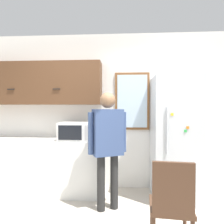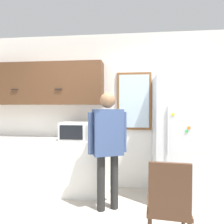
% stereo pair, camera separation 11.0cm
% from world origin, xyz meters
% --- Properties ---
extents(back_wall, '(6.00, 0.06, 2.70)m').
position_xyz_m(back_wall, '(0.00, 1.79, 1.35)').
color(back_wall, white).
rests_on(back_wall, ground_plane).
extents(counter, '(2.18, 0.56, 0.89)m').
position_xyz_m(counter, '(-1.11, 1.48, 0.45)').
color(counter, silver).
rests_on(counter, ground_plane).
extents(upper_cabinets, '(2.18, 0.34, 0.72)m').
position_xyz_m(upper_cabinets, '(-1.11, 1.60, 1.82)').
color(upper_cabinets, '#51331E').
extents(microwave, '(0.51, 0.43, 0.28)m').
position_xyz_m(microwave, '(-0.40, 1.43, 1.03)').
color(microwave, white).
rests_on(microwave, counter).
extents(person, '(0.51, 0.36, 1.63)m').
position_xyz_m(person, '(0.15, 0.99, 0.98)').
color(person, black).
rests_on(person, ground_plane).
extents(refrigerator, '(0.68, 0.71, 1.89)m').
position_xyz_m(refrigerator, '(1.16, 1.41, 0.94)').
color(refrigerator, silver).
rests_on(refrigerator, ground_plane).
extents(chair, '(0.44, 0.44, 0.93)m').
position_xyz_m(chair, '(0.83, 0.17, 0.51)').
color(chair, '#472D1E').
rests_on(chair, ground_plane).
extents(window, '(0.59, 0.05, 0.99)m').
position_xyz_m(window, '(0.51, 1.75, 1.52)').
color(window, brown).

